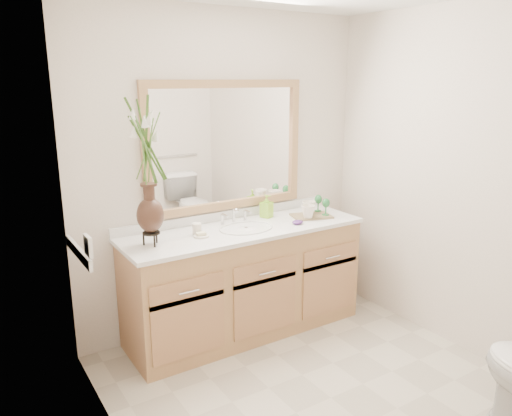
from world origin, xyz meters
TOP-DOWN VIEW (x-y plane):
  - floor at (0.00, 0.00)m, footprint 2.60×2.60m
  - wall_back at (0.00, 1.30)m, footprint 2.40×0.02m
  - wall_left at (-1.20, 0.00)m, footprint 0.02×2.60m
  - wall_right at (1.20, 0.00)m, footprint 0.02×2.60m
  - vanity at (0.00, 1.01)m, footprint 1.80×0.55m
  - counter at (0.00, 1.01)m, footprint 1.84×0.57m
  - sink at (0.00, 1.00)m, footprint 0.38×0.34m
  - mirror at (0.00, 1.28)m, footprint 1.32×0.04m
  - switch_plate at (-1.19, 0.76)m, footprint 0.02×0.12m
  - flower_vase at (-0.72, 1.01)m, footprint 0.21×0.21m
  - tumbler at (-0.37, 1.05)m, footprint 0.07×0.07m
  - soap_dish at (-0.37, 0.99)m, footprint 0.11×0.11m
  - soap_bottle at (0.30, 1.17)m, footprint 0.10×0.10m
  - purple_dish at (0.39, 0.88)m, footprint 0.11×0.09m
  - tray at (0.60, 0.99)m, footprint 0.35×0.28m
  - mug_left at (0.53, 0.94)m, footprint 0.13×0.13m
  - mug_right at (0.61, 1.04)m, footprint 0.14×0.14m
  - goblet_front at (0.70, 0.93)m, footprint 0.06×0.06m
  - goblet_back at (0.72, 1.05)m, footprint 0.06×0.06m

SIDE VIEW (x-z plane):
  - floor at x=0.00m, z-range 0.00..0.00m
  - vanity at x=0.00m, z-range 0.00..0.80m
  - sink at x=0.00m, z-range 0.66..0.89m
  - counter at x=0.00m, z-range 0.80..0.83m
  - tray at x=0.60m, z-range 0.83..0.85m
  - soap_dish at x=-0.37m, z-range 0.82..0.86m
  - purple_dish at x=0.39m, z-range 0.83..0.86m
  - tumbler at x=-0.37m, z-range 0.83..0.91m
  - mug_left at x=0.53m, z-range 0.85..0.95m
  - mug_right at x=0.61m, z-range 0.85..0.95m
  - soap_bottle at x=0.30m, z-range 0.83..0.99m
  - goblet_front at x=0.70m, z-range 0.87..1.00m
  - goblet_back at x=0.72m, z-range 0.87..1.01m
  - switch_plate at x=-1.19m, z-range 0.92..1.04m
  - wall_back at x=0.00m, z-range 0.00..2.40m
  - wall_left at x=-1.20m, z-range 0.00..2.40m
  - wall_right at x=1.20m, z-range 0.00..2.40m
  - mirror at x=0.00m, z-range 0.92..1.89m
  - flower_vase at x=-0.72m, z-range 0.98..1.84m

